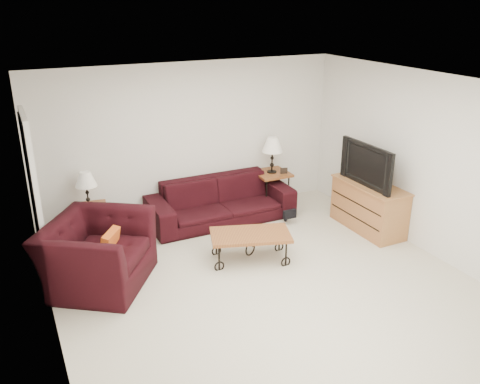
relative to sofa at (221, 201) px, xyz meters
name	(u,v)px	position (x,y,z in m)	size (l,w,h in m)	color
ground	(264,283)	(-0.30, -2.02, -0.34)	(5.00, 5.00, 0.00)	beige
wall_back	(191,141)	(-0.30, 0.48, 0.91)	(5.00, 0.02, 2.50)	silver
wall_front	(422,297)	(-0.30, -4.52, 0.91)	(5.00, 0.02, 2.50)	silver
wall_left	(42,231)	(-2.80, -2.02, 0.91)	(0.02, 5.00, 2.50)	silver
wall_right	(424,163)	(2.20, -2.02, 0.91)	(0.02, 5.00, 2.50)	silver
ceiling	(268,85)	(-0.30, -2.02, 2.16)	(5.00, 5.00, 0.00)	white
doorway	(34,197)	(-2.77, -0.37, 0.68)	(0.08, 0.94, 2.04)	black
sofa	(221,201)	(0.00, 0.00, 0.00)	(2.34, 0.91, 0.68)	black
side_table_left	(91,223)	(-2.03, 0.18, -0.07)	(0.49, 0.49, 0.54)	brown
side_table_right	(271,189)	(1.03, 0.18, -0.03)	(0.56, 0.56, 0.61)	brown
lamp_left	(87,190)	(-2.03, 0.18, 0.47)	(0.31, 0.31, 0.54)	black
lamp_right	(272,155)	(1.03, 0.18, 0.58)	(0.35, 0.35, 0.61)	black
photo_frame_left	(80,209)	(-2.18, 0.03, 0.24)	(0.11, 0.01, 0.09)	black
photo_frame_right	(284,171)	(1.18, 0.03, 0.32)	(0.12, 0.02, 0.10)	black
coffee_table	(250,247)	(-0.18, -1.40, -0.14)	(1.08, 0.58, 0.40)	brown
armchair	(97,253)	(-2.17, -1.10, 0.08)	(1.30, 1.14, 0.85)	black
throw_pillow	(109,246)	(-2.02, -1.15, 0.18)	(0.38, 0.10, 0.38)	#C35319
tv_stand	(369,207)	(1.93, -1.30, 0.03)	(0.52, 1.25, 0.75)	#AC7840
television	(372,164)	(1.91, -1.30, 0.73)	(1.12, 0.15, 0.64)	black
backpack	(286,209)	(0.91, -0.52, -0.12)	(0.34, 0.26, 0.44)	black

